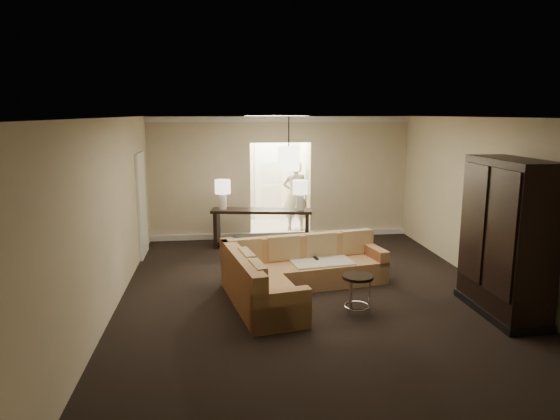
{
  "coord_description": "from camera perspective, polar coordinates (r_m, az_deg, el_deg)",
  "views": [
    {
      "loc": [
        -1.44,
        -7.35,
        2.86
      ],
      "look_at": [
        -0.37,
        1.2,
        1.19
      ],
      "focal_mm": 32.0,
      "sensor_mm": 36.0,
      "label": 1
    }
  ],
  "objects": [
    {
      "name": "ground",
      "position": [
        8.02,
        3.73,
        -9.94
      ],
      "size": [
        8.0,
        8.0,
        0.0
      ],
      "primitive_type": "plane",
      "color": "black",
      "rests_on": "ground"
    },
    {
      "name": "wall_back",
      "position": [
        11.53,
        0.07,
        3.72
      ],
      "size": [
        6.0,
        0.04,
        2.8
      ],
      "primitive_type": "cube",
      "color": "#BCB58E",
      "rests_on": "ground"
    },
    {
      "name": "wall_front",
      "position": [
        3.93,
        15.26,
        -11.26
      ],
      "size": [
        6.0,
        0.04,
        2.8
      ],
      "primitive_type": "cube",
      "color": "#BCB58E",
      "rests_on": "ground"
    },
    {
      "name": "wall_left",
      "position": [
        7.65,
        -18.77,
        -0.61
      ],
      "size": [
        0.04,
        8.0,
        2.8
      ],
      "primitive_type": "cube",
      "color": "#BCB58E",
      "rests_on": "ground"
    },
    {
      "name": "wall_right",
      "position": [
        8.71,
        23.63,
        0.41
      ],
      "size": [
        0.04,
        8.0,
        2.8
      ],
      "primitive_type": "cube",
      "color": "#BCB58E",
      "rests_on": "ground"
    },
    {
      "name": "ceiling",
      "position": [
        7.49,
        4.01,
        10.5
      ],
      "size": [
        6.0,
        8.0,
        0.02
      ],
      "primitive_type": "cube",
      "color": "white",
      "rests_on": "wall_back"
    },
    {
      "name": "crown_molding",
      "position": [
        11.39,
        0.11,
        10.34
      ],
      "size": [
        6.0,
        0.1,
        0.12
      ],
      "primitive_type": "cube",
      "color": "silver",
      "rests_on": "wall_back"
    },
    {
      "name": "baseboard",
      "position": [
        11.73,
        0.1,
        -2.82
      ],
      "size": [
        6.0,
        0.1,
        0.12
      ],
      "primitive_type": "cube",
      "color": "silver",
      "rests_on": "ground"
    },
    {
      "name": "side_door",
      "position": [
        10.42,
        -15.49,
        0.59
      ],
      "size": [
        0.05,
        0.9,
        2.1
      ],
      "primitive_type": "cube",
      "color": "white",
      "rests_on": "ground"
    },
    {
      "name": "foyer",
      "position": [
        12.87,
        -0.68,
        4.04
      ],
      "size": [
        1.44,
        2.02,
        2.8
      ],
      "color": "white",
      "rests_on": "ground"
    },
    {
      "name": "sectional_sofa",
      "position": [
        8.09,
        1.53,
        -7.26
      ],
      "size": [
        2.85,
        2.56,
        0.82
      ],
      "rotation": [
        0.0,
        0.0,
        0.19
      ],
      "color": "brown",
      "rests_on": "ground"
    },
    {
      "name": "coffee_table",
      "position": [
        8.74,
        4.33,
        -6.7
      ],
      "size": [
        1.14,
        1.14,
        0.43
      ],
      "rotation": [
        0.0,
        0.0,
        0.13
      ],
      "color": "silver",
      "rests_on": "ground"
    },
    {
      "name": "console_table",
      "position": [
        10.77,
        -2.11,
        -1.69
      ],
      "size": [
        2.2,
        0.85,
        0.83
      ],
      "rotation": [
        0.0,
        0.0,
        -0.17
      ],
      "color": "black",
      "rests_on": "ground"
    },
    {
      "name": "armoire",
      "position": [
        7.77,
        24.4,
        -3.28
      ],
      "size": [
        0.67,
        1.56,
        2.25
      ],
      "color": "black",
      "rests_on": "ground"
    },
    {
      "name": "drink_table",
      "position": [
        7.37,
        8.84,
        -8.59
      ],
      "size": [
        0.46,
        0.46,
        0.57
      ],
      "rotation": [
        0.0,
        0.0,
        -0.34
      ],
      "color": "black",
      "rests_on": "ground"
    },
    {
      "name": "table_lamp_left",
      "position": [
        10.73,
        -6.57,
        2.32
      ],
      "size": [
        0.33,
        0.33,
        0.64
      ],
      "color": "silver",
      "rests_on": "console_table"
    },
    {
      "name": "table_lamp_right",
      "position": [
        10.6,
        2.35,
        2.27
      ],
      "size": [
        0.33,
        0.33,
        0.64
      ],
      "color": "silver",
      "rests_on": "console_table"
    },
    {
      "name": "pendant_light",
      "position": [
        10.19,
        1.0,
        5.88
      ],
      "size": [
        0.38,
        0.38,
        1.09
      ],
      "color": "black",
      "rests_on": "ceiling"
    },
    {
      "name": "person",
      "position": [
        12.29,
        1.77,
        2.12
      ],
      "size": [
        0.8,
        0.65,
        1.93
      ],
      "primitive_type": "imported",
      "rotation": [
        0.0,
        0.0,
        2.84
      ],
      "color": "beige",
      "rests_on": "ground"
    }
  ]
}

